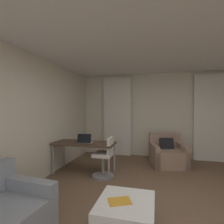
% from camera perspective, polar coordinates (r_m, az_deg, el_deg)
% --- Properties ---
extents(ground_plane, '(12.00, 12.00, 0.00)m').
position_cam_1_polar(ground_plane, '(3.09, 16.90, -28.53)').
color(ground_plane, brown).
extents(wall_window, '(5.12, 0.06, 2.60)m').
position_cam_1_polar(wall_window, '(5.71, 15.58, -1.02)').
color(wall_window, beige).
rests_on(wall_window, ground).
extents(wall_left, '(0.06, 6.12, 2.60)m').
position_cam_1_polar(wall_left, '(3.60, -27.59, -2.55)').
color(wall_left, beige).
rests_on(wall_left, ground).
extents(ceiling, '(5.12, 6.12, 0.06)m').
position_cam_1_polar(ceiling, '(2.89, 17.31, 23.53)').
color(ceiling, white).
rests_on(ceiling, wall_left).
extents(curtain_left_panel, '(0.90, 0.06, 2.50)m').
position_cam_1_polar(curtain_left_panel, '(5.72, 1.69, -1.47)').
color(curtain_left_panel, silver).
rests_on(curtain_left_panel, ground).
extents(curtain_right_panel, '(0.90, 0.06, 2.50)m').
position_cam_1_polar(curtain_right_panel, '(5.78, 29.36, -1.62)').
color(curtain_right_panel, silver).
rests_on(curtain_right_panel, ground).
extents(armchair, '(1.03, 0.98, 0.83)m').
position_cam_1_polar(armchair, '(5.04, 17.58, -13.07)').
color(armchair, '#997A66').
rests_on(armchair, ground).
extents(desk, '(1.43, 0.60, 0.72)m').
position_cam_1_polar(desk, '(4.23, -9.01, -10.54)').
color(desk, '#4C3828').
rests_on(desk, ground).
extents(desk_chair, '(0.48, 0.48, 0.88)m').
position_cam_1_polar(desk_chair, '(4.04, -2.37, -15.05)').
color(desk_chair, gray).
rests_on(desk_chair, ground).
extents(laptop, '(0.34, 0.27, 0.22)m').
position_cam_1_polar(laptop, '(4.15, -8.65, -9.26)').
color(laptop, '#ADADB2').
rests_on(laptop, desk).
extents(coffee_table, '(0.70, 0.75, 0.37)m').
position_cam_1_polar(coffee_table, '(2.58, 4.48, -30.37)').
color(coffee_table, white).
rests_on(coffee_table, ground).
extents(magazine_open, '(0.34, 0.30, 0.01)m').
position_cam_1_polar(magazine_open, '(2.46, 2.49, -26.91)').
color(magazine_open, orange).
rests_on(magazine_open, coffee_table).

